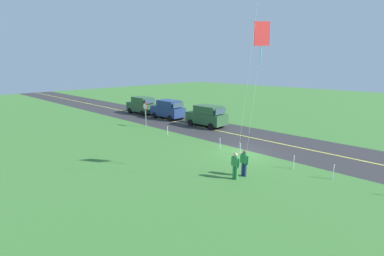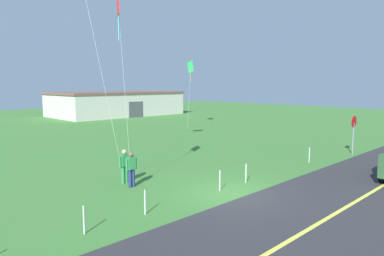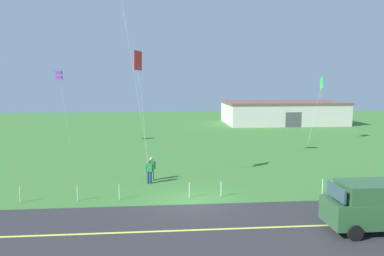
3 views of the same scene
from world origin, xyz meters
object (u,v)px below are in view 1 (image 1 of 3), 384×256
person_adult_companion (244,162)px  car_parked_east_near (168,109)px  car_suv_foreground (207,116)px  person_adult_near (235,165)px  car_parked_east_far (142,105)px  kite_blue_mid (262,37)px  stop_sign (145,110)px

person_adult_companion → car_parked_east_near: bearing=-72.6°
car_suv_foreground → car_parked_east_near: same height
person_adult_near → car_parked_east_far: bearing=152.9°
car_parked_east_far → kite_blue_mid: bearing=159.5°
car_suv_foreground → person_adult_companion: car_suv_foreground is taller
car_suv_foreground → person_adult_near: 13.78m
car_parked_east_near → kite_blue_mid: size_ratio=0.51×
car_suv_foreground → person_adult_near: size_ratio=2.75×
car_parked_east_far → car_parked_east_near: bearing=-178.3°
person_adult_companion → stop_sign: bearing=-60.0°
car_parked_east_near → person_adult_near: size_ratio=2.75×
car_parked_east_near → person_adult_near: 18.86m
stop_sign → kite_blue_mid: (-15.36, 3.78, 6.05)m
car_parked_east_near → person_adult_near: (-16.38, 9.34, -0.29)m
car_parked_east_far → kite_blue_mid: kite_blue_mid is taller
kite_blue_mid → stop_sign: bearing=-13.8°
car_parked_east_near → kite_blue_mid: bearing=153.7°
car_parked_east_far → car_parked_east_near: same height
stop_sign → car_parked_east_far: bearing=-33.4°
car_suv_foreground → person_adult_near: car_suv_foreground is taller
car_suv_foreground → person_adult_near: (-10.16, 9.31, -0.29)m
car_suv_foreground → car_parked_east_far: same height
kite_blue_mid → car_suv_foreground: bearing=-37.7°
person_adult_companion → kite_blue_mid: (-0.59, -0.18, 6.99)m
car_parked_east_far → person_adult_companion: 23.22m
car_parked_east_far → car_suv_foreground: bearing=-179.4°
stop_sign → kite_blue_mid: kite_blue_mid is taller
stop_sign → kite_blue_mid: 16.94m
car_parked_east_near → person_adult_near: car_parked_east_near is taller
person_adult_near → person_adult_companion: 0.74m
kite_blue_mid → person_adult_companion: bearing=16.5°
stop_sign → kite_blue_mid: bearing=166.2°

